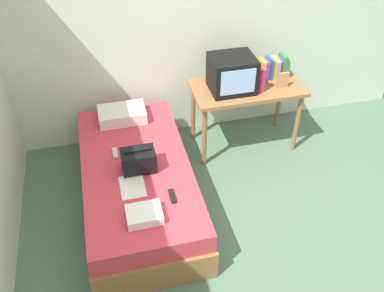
{
  "coord_description": "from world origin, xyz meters",
  "views": [
    {
      "loc": [
        -1.01,
        -2.02,
        3.02
      ],
      "look_at": [
        -0.28,
        0.92,
        0.55
      ],
      "focal_mm": 39.05,
      "sensor_mm": 36.0,
      "label": 1
    }
  ],
  "objects_px": {
    "book_row": "(274,67)",
    "remote_silver": "(115,153)",
    "pillow": "(122,114)",
    "remote_dark": "(172,196)",
    "desk": "(246,94)",
    "magazine": "(132,186)",
    "tv": "(232,74)",
    "folded_towel": "(144,215)",
    "picture_frame": "(283,80)",
    "bed": "(138,184)",
    "handbag": "(139,160)",
    "water_bottle": "(262,80)"
  },
  "relations": [
    {
      "from": "book_row",
      "to": "remote_silver",
      "type": "relative_size",
      "value": 2.11
    },
    {
      "from": "pillow",
      "to": "remote_dark",
      "type": "relative_size",
      "value": 3.07
    },
    {
      "from": "desk",
      "to": "magazine",
      "type": "xyz_separation_m",
      "value": [
        -1.35,
        -0.92,
        -0.16
      ]
    },
    {
      "from": "tv",
      "to": "folded_towel",
      "type": "xyz_separation_m",
      "value": [
        -1.12,
        -1.28,
        -0.4
      ]
    },
    {
      "from": "book_row",
      "to": "pillow",
      "type": "bearing_deg",
      "value": -178.84
    },
    {
      "from": "tv",
      "to": "picture_frame",
      "type": "bearing_deg",
      "value": -9.97
    },
    {
      "from": "bed",
      "to": "book_row",
      "type": "bearing_deg",
      "value": 25.35
    },
    {
      "from": "bed",
      "to": "book_row",
      "type": "height_order",
      "value": "book_row"
    },
    {
      "from": "picture_frame",
      "to": "magazine",
      "type": "height_order",
      "value": "picture_frame"
    },
    {
      "from": "remote_dark",
      "to": "tv",
      "type": "bearing_deg",
      "value": 52.22
    },
    {
      "from": "magazine",
      "to": "folded_towel",
      "type": "bearing_deg",
      "value": -82.94
    },
    {
      "from": "book_row",
      "to": "pillow",
      "type": "height_order",
      "value": "book_row"
    },
    {
      "from": "remote_dark",
      "to": "folded_towel",
      "type": "xyz_separation_m",
      "value": [
        -0.26,
        -0.17,
        0.03
      ]
    },
    {
      "from": "book_row",
      "to": "picture_frame",
      "type": "distance_m",
      "value": 0.23
    },
    {
      "from": "magazine",
      "to": "remote_dark",
      "type": "height_order",
      "value": "remote_dark"
    },
    {
      "from": "book_row",
      "to": "handbag",
      "type": "xyz_separation_m",
      "value": [
        -1.59,
        -0.84,
        -0.27
      ]
    },
    {
      "from": "remote_silver",
      "to": "bed",
      "type": "bearing_deg",
      "value": -48.76
    },
    {
      "from": "pillow",
      "to": "remote_dark",
      "type": "bearing_deg",
      "value": -77.41
    },
    {
      "from": "desk",
      "to": "remote_dark",
      "type": "relative_size",
      "value": 7.44
    },
    {
      "from": "remote_silver",
      "to": "tv",
      "type": "bearing_deg",
      "value": 19.1
    },
    {
      "from": "water_bottle",
      "to": "folded_towel",
      "type": "height_order",
      "value": "water_bottle"
    },
    {
      "from": "tv",
      "to": "desk",
      "type": "bearing_deg",
      "value": 4.57
    },
    {
      "from": "desk",
      "to": "pillow",
      "type": "height_order",
      "value": "desk"
    },
    {
      "from": "tv",
      "to": "remote_dark",
      "type": "distance_m",
      "value": 1.47
    },
    {
      "from": "pillow",
      "to": "remote_dark",
      "type": "height_order",
      "value": "pillow"
    },
    {
      "from": "tv",
      "to": "pillow",
      "type": "relative_size",
      "value": 0.92
    },
    {
      "from": "pillow",
      "to": "remote_silver",
      "type": "xyz_separation_m",
      "value": [
        -0.13,
        -0.54,
        -0.05
      ]
    },
    {
      "from": "picture_frame",
      "to": "folded_towel",
      "type": "bearing_deg",
      "value": -144.26
    },
    {
      "from": "handbag",
      "to": "folded_towel",
      "type": "bearing_deg",
      "value": -94.43
    },
    {
      "from": "desk",
      "to": "picture_frame",
      "type": "bearing_deg",
      "value": -17.31
    },
    {
      "from": "bed",
      "to": "handbag",
      "type": "distance_m",
      "value": 0.36
    },
    {
      "from": "tv",
      "to": "magazine",
      "type": "distance_m",
      "value": 1.54
    },
    {
      "from": "book_row",
      "to": "remote_silver",
      "type": "bearing_deg",
      "value": -162.03
    },
    {
      "from": "desk",
      "to": "remote_silver",
      "type": "distance_m",
      "value": 1.53
    },
    {
      "from": "water_bottle",
      "to": "remote_dark",
      "type": "xyz_separation_m",
      "value": [
        -1.14,
        -1.0,
        -0.38
      ]
    },
    {
      "from": "bed",
      "to": "remote_dark",
      "type": "distance_m",
      "value": 0.6
    },
    {
      "from": "remote_silver",
      "to": "handbag",
      "type": "bearing_deg",
      "value": -53.78
    },
    {
      "from": "bed",
      "to": "folded_towel",
      "type": "height_order",
      "value": "folded_towel"
    },
    {
      "from": "bed",
      "to": "magazine",
      "type": "distance_m",
      "value": 0.39
    },
    {
      "from": "book_row",
      "to": "folded_towel",
      "type": "bearing_deg",
      "value": -139.05
    },
    {
      "from": "bed",
      "to": "picture_frame",
      "type": "distance_m",
      "value": 1.82
    },
    {
      "from": "bed",
      "to": "water_bottle",
      "type": "xyz_separation_m",
      "value": [
        1.38,
        0.51,
        0.64
      ]
    },
    {
      "from": "desk",
      "to": "book_row",
      "type": "bearing_deg",
      "value": 20.62
    },
    {
      "from": "handbag",
      "to": "magazine",
      "type": "relative_size",
      "value": 1.03
    },
    {
      "from": "tv",
      "to": "handbag",
      "type": "height_order",
      "value": "tv"
    },
    {
      "from": "water_bottle",
      "to": "magazine",
      "type": "bearing_deg",
      "value": -151.17
    },
    {
      "from": "bed",
      "to": "pillow",
      "type": "relative_size",
      "value": 4.18
    },
    {
      "from": "desk",
      "to": "bed",
      "type": "bearing_deg",
      "value": -153.48
    },
    {
      "from": "book_row",
      "to": "tv",
      "type": "bearing_deg",
      "value": -164.85
    },
    {
      "from": "bed",
      "to": "remote_dark",
      "type": "relative_size",
      "value": 12.82
    }
  ]
}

